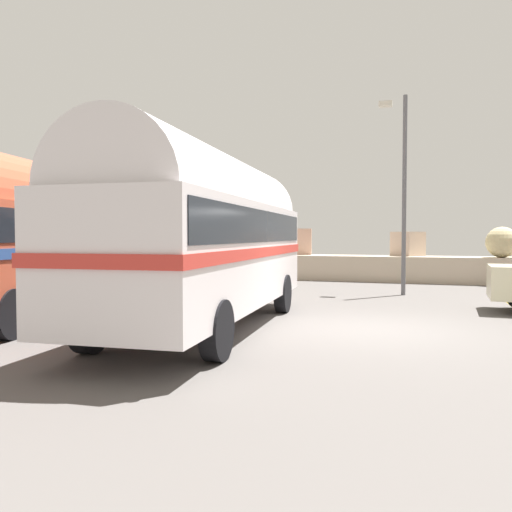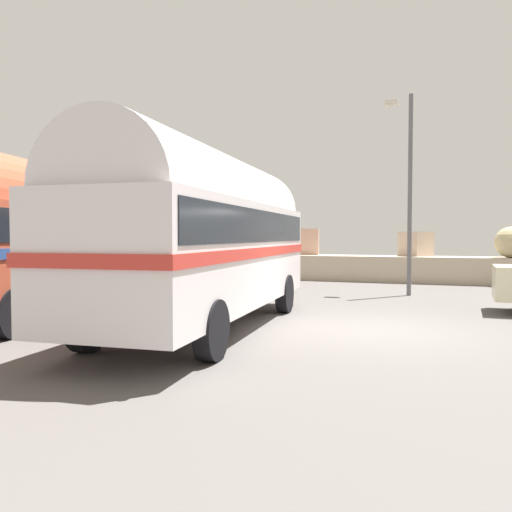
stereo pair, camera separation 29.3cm
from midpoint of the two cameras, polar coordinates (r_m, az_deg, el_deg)
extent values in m
cube|color=#56514E|center=(10.99, 13.28, -8.01)|extent=(32.00, 26.00, 0.02)
cube|color=#B8A992|center=(22.62, 16.86, -1.42)|extent=(31.36, 1.80, 1.10)
cube|color=#BBB9A0|center=(26.60, -10.76, 1.57)|extent=(1.36, 1.29, 1.13)
cube|color=tan|center=(24.16, -2.43, 1.42)|extent=(1.12, 1.24, 1.02)
cube|color=tan|center=(23.68, 5.91, 1.60)|extent=(1.35, 1.13, 1.19)
cube|color=#C0A690|center=(22.93, 17.70, 1.29)|extent=(1.49, 1.49, 1.04)
sphere|color=tan|center=(22.36, 26.87, 1.37)|extent=(1.22, 1.22, 1.22)
cylinder|color=black|center=(13.59, -5.31, -3.91)|extent=(0.35, 0.98, 0.96)
cylinder|color=black|center=(12.97, 3.86, -4.21)|extent=(0.35, 0.98, 0.96)
cylinder|color=black|center=(8.97, -17.44, -7.19)|extent=(0.35, 0.98, 0.96)
cylinder|color=black|center=(8.00, -3.93, -8.24)|extent=(0.35, 0.98, 0.96)
cube|color=silver|center=(10.69, -4.82, 0.19)|extent=(3.04, 8.56, 2.10)
cylinder|color=silver|center=(10.71, -4.84, 5.82)|extent=(2.81, 8.21, 2.20)
cube|color=red|center=(10.69, -4.82, 0.47)|extent=(3.09, 8.65, 0.20)
cube|color=black|center=(10.69, -4.83, 3.29)|extent=(3.05, 8.23, 0.64)
cube|color=silver|center=(14.81, 1.00, -2.60)|extent=(2.29, 0.33, 0.28)
cylinder|color=black|center=(16.23, -21.28, -3.06)|extent=(0.46, 1.00, 0.96)
cylinder|color=black|center=(15.24, -14.08, -3.31)|extent=(0.46, 1.00, 0.96)
cylinder|color=black|center=(10.68, -25.09, -5.80)|extent=(0.46, 1.00, 0.96)
cube|color=#C35337|center=(13.37, -22.86, 0.43)|extent=(3.99, 8.71, 2.10)
cylinder|color=#C35337|center=(13.38, -22.93, 4.93)|extent=(3.73, 8.34, 2.20)
cube|color=#2D5298|center=(13.37, -22.86, 0.66)|extent=(4.06, 8.80, 0.20)
cube|color=black|center=(13.36, -22.90, 2.91)|extent=(3.96, 8.38, 0.64)
cube|color=silver|center=(17.19, -15.31, -2.01)|extent=(2.27, 0.60, 0.28)
cylinder|color=#5B5B60|center=(17.41, 17.23, 6.42)|extent=(0.14, 0.14, 6.51)
cube|color=beige|center=(18.51, 15.29, 16.10)|extent=(0.44, 0.24, 0.18)
camera|label=1|loc=(0.15, -89.25, 0.03)|focal=35.92mm
camera|label=2|loc=(0.15, 90.75, -0.03)|focal=35.92mm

